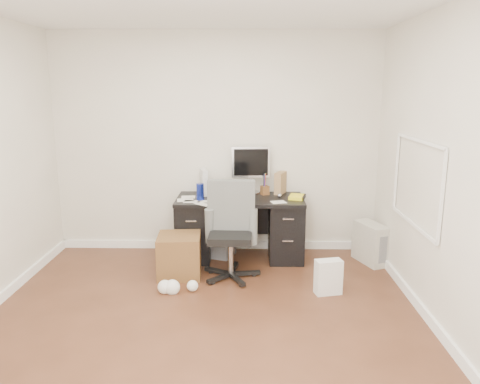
% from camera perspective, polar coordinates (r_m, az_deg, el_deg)
% --- Properties ---
extents(ground, '(4.00, 4.00, 0.00)m').
position_cam_1_polar(ground, '(4.28, -4.56, -15.76)').
color(ground, '#452516').
rests_on(ground, ground).
extents(room_shell, '(4.02, 4.02, 2.71)m').
position_cam_1_polar(room_shell, '(3.81, -4.48, 6.96)').
color(room_shell, beige).
rests_on(room_shell, ground).
extents(desk, '(1.50, 0.70, 0.75)m').
position_cam_1_polar(desk, '(5.64, -0.00, -4.18)').
color(desk, black).
rests_on(desk, ground).
extents(loose_papers, '(1.10, 0.60, 0.00)m').
position_cam_1_polar(loose_papers, '(5.50, -2.09, -0.82)').
color(loose_papers, white).
rests_on(loose_papers, desk).
extents(lcd_monitor, '(0.49, 0.30, 0.59)m').
position_cam_1_polar(lcd_monitor, '(5.72, 1.33, 2.73)').
color(lcd_monitor, '#B8B8BD').
rests_on(lcd_monitor, desk).
extents(keyboard, '(0.48, 0.22, 0.03)m').
position_cam_1_polar(keyboard, '(5.48, -1.40, -0.74)').
color(keyboard, black).
rests_on(keyboard, desk).
extents(computer_mouse, '(0.07, 0.07, 0.05)m').
position_cam_1_polar(computer_mouse, '(5.57, 4.84, -0.43)').
color(computer_mouse, '#B8B8BD').
rests_on(computer_mouse, desk).
extents(travel_mug, '(0.10, 0.10, 0.20)m').
position_cam_1_polar(travel_mug, '(5.44, -4.88, 0.02)').
color(travel_mug, '#162699').
rests_on(travel_mug, desk).
extents(white_binder, '(0.19, 0.29, 0.31)m').
position_cam_1_polar(white_binder, '(5.71, -4.43, 1.23)').
color(white_binder, silver).
rests_on(white_binder, desk).
extents(magazine_file, '(0.19, 0.26, 0.27)m').
position_cam_1_polar(magazine_file, '(5.77, 4.95, 1.12)').
color(magazine_file, olive).
rests_on(magazine_file, desk).
extents(pen_cup, '(0.14, 0.14, 0.26)m').
position_cam_1_polar(pen_cup, '(5.69, 3.05, 0.97)').
color(pen_cup, brown).
rests_on(pen_cup, desk).
extents(yellow_book, '(0.22, 0.26, 0.04)m').
position_cam_1_polar(yellow_book, '(5.55, 6.97, -0.60)').
color(yellow_book, yellow).
rests_on(yellow_book, desk).
extents(paper_remote, '(0.25, 0.22, 0.02)m').
position_cam_1_polar(paper_remote, '(5.25, -0.50, -1.39)').
color(paper_remote, white).
rests_on(paper_remote, desk).
extents(office_chair, '(0.61, 0.61, 1.05)m').
position_cam_1_polar(office_chair, '(5.02, -1.17, -4.82)').
color(office_chair, '#515351').
rests_on(office_chair, ground).
extents(pc_tower, '(0.36, 0.52, 0.47)m').
position_cam_1_polar(pc_tower, '(5.75, 15.64, -6.02)').
color(pc_tower, '#B7B4A5').
rests_on(pc_tower, ground).
extents(shopping_bag, '(0.30, 0.24, 0.35)m').
position_cam_1_polar(shopping_bag, '(4.83, 10.71, -10.14)').
color(shopping_bag, white).
rests_on(shopping_bag, ground).
extents(wicker_basket, '(0.49, 0.49, 0.46)m').
position_cam_1_polar(wicker_basket, '(5.22, -7.40, -7.67)').
color(wicker_basket, '#4E3517').
rests_on(wicker_basket, ground).
extents(desk_printer, '(0.46, 0.42, 0.22)m').
position_cam_1_polar(desk_printer, '(5.81, -2.76, -6.68)').
color(desk_printer, slate).
rests_on(desk_printer, ground).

